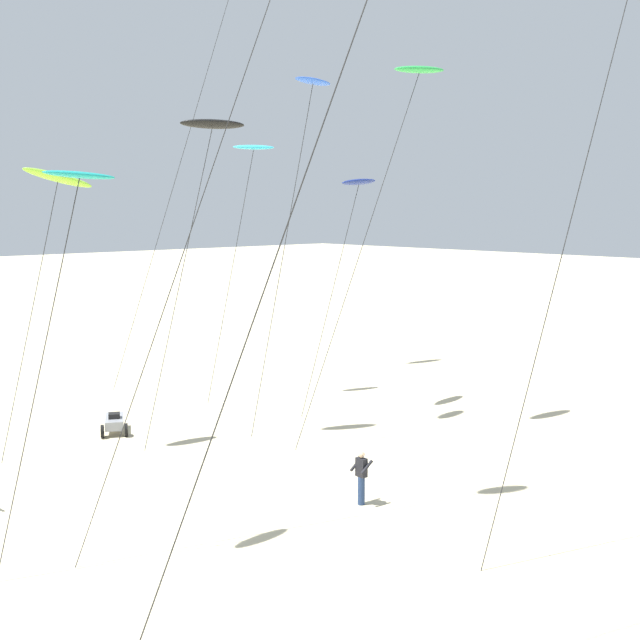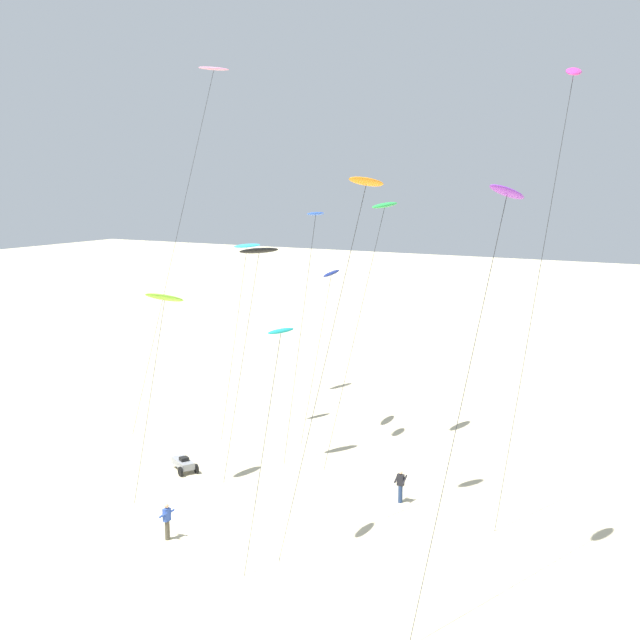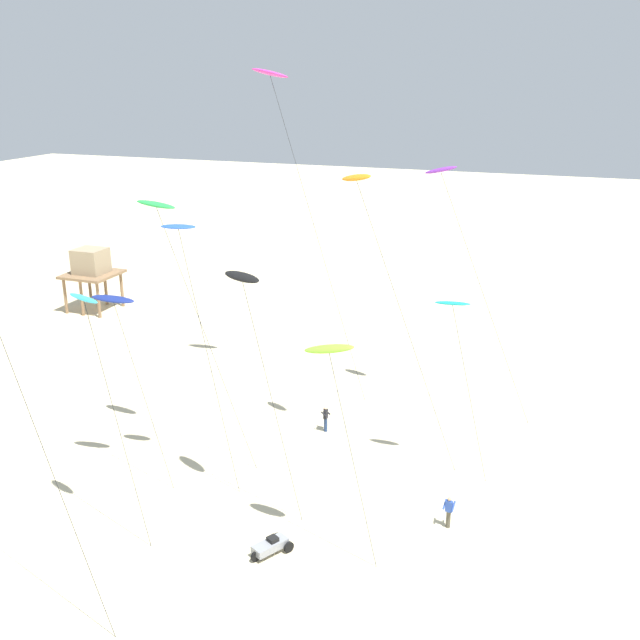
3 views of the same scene
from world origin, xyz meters
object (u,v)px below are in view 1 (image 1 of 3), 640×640
kite_green (418,73)px  kite_teal (78,183)px  beach_buggy (114,422)px  kite_cyan (253,152)px  kite_lime (57,180)px  kite_flyer_nearest (361,476)px  kite_navy (358,184)px  kite_black (212,127)px  kite_blue (312,89)px

kite_green → kite_teal: size_ratio=1.48×
beach_buggy → kite_cyan: bearing=97.5°
kite_lime → kite_flyer_nearest: bearing=20.2°
kite_navy → kite_black: bearing=-92.8°
kite_lime → kite_teal: kite_lime is taller
kite_green → kite_black: 8.34m
kite_cyan → kite_black: bearing=-50.6°
kite_lime → kite_navy: 12.77m
kite_green → beach_buggy: size_ratio=7.01×
kite_teal → kite_navy: (-6.30, 16.09, 0.45)m
kite_green → kite_navy: (-3.75, 0.54, -4.17)m
kite_black → kite_blue: size_ratio=0.88×
kite_lime → kite_black: (2.30, 5.05, 2.01)m
kite_green → kite_navy: bearing=171.9°
kite_teal → kite_black: kite_black is taller
kite_navy → kite_green: bearing=-8.1°
kite_cyan → kite_flyer_nearest: size_ratio=7.11×
beach_buggy → kite_lime: bearing=-66.3°
kite_green → kite_navy: kite_green is taller
kite_lime → kite_cyan: bearing=101.5°
kite_navy → beach_buggy: size_ratio=4.98×
kite_flyer_nearest → kite_blue: bearing=147.2°
kite_lime → beach_buggy: 9.85m
kite_green → kite_flyer_nearest: kite_green is taller
kite_black → kite_flyer_nearest: 14.14m
kite_lime → kite_blue: bearing=68.4°
kite_cyan → kite_blue: bearing=-14.7°
kite_teal → kite_black: size_ratio=0.80×
kite_navy → kite_flyer_nearest: (8.44, -8.41, -9.07)m
kite_black → kite_blue: kite_blue is taller
kite_teal → kite_blue: kite_blue is taller
kite_lime → kite_cyan: size_ratio=0.88×
kite_cyan → kite_blue: 6.20m
kite_navy → kite_blue: bearing=-76.1°
kite_navy → kite_black: 7.71m
kite_black → beach_buggy: kite_black is taller
kite_black → kite_flyer_nearest: size_ratio=7.34×
kite_lime → kite_black: kite_black is taller
kite_cyan → kite_flyer_nearest: kite_cyan is taller
kite_cyan → kite_green: bearing=10.1°
kite_lime → kite_green: 14.21m
kite_cyan → kite_blue: (5.66, -1.48, 2.06)m
kite_green → kite_lime: bearing=-118.2°
kite_flyer_nearest → kite_teal: bearing=-105.5°
kite_cyan → kite_green: 9.05m
kite_teal → kite_flyer_nearest: kite_teal is taller
kite_lime → kite_blue: size_ratio=0.75×
kite_teal → kite_blue: 14.25m
kite_green → kite_navy: 5.63m
kite_teal → kite_navy: kite_navy is taller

